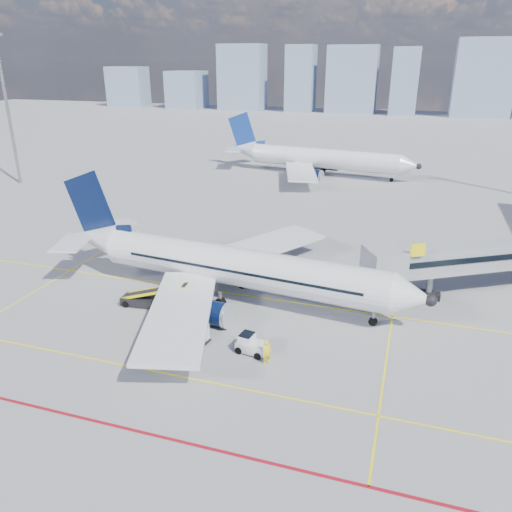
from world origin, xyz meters
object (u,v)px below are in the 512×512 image
(belt_loader, at_px, (147,299))
(main_aircraft, at_px, (225,265))
(cargo_dolly, at_px, (190,331))
(baggage_tug, at_px, (250,344))
(ramp_worker, at_px, (267,352))
(second_aircraft, at_px, (316,158))

(belt_loader, bearing_deg, main_aircraft, 29.99)
(main_aircraft, height_order, cargo_dolly, main_aircraft)
(main_aircraft, height_order, baggage_tug, main_aircraft)
(cargo_dolly, distance_m, ramp_worker, 6.94)
(second_aircraft, relative_size, cargo_dolly, 11.63)
(main_aircraft, xyz_separation_m, cargo_dolly, (0.31, -8.70, -2.27))
(baggage_tug, xyz_separation_m, cargo_dolly, (-5.15, 0.08, 0.19))
(main_aircraft, distance_m, ramp_worker, 12.38)
(baggage_tug, bearing_deg, cargo_dolly, -171.52)
(baggage_tug, bearing_deg, belt_loader, 167.70)
(baggage_tug, relative_size, ramp_worker, 1.25)
(main_aircraft, bearing_deg, belt_loader, -139.57)
(main_aircraft, bearing_deg, second_aircraft, 98.85)
(main_aircraft, xyz_separation_m, second_aircraft, (-2.74, 56.89, -0.00))
(belt_loader, bearing_deg, cargo_dolly, -39.45)
(cargo_dolly, distance_m, belt_loader, 7.86)
(belt_loader, relative_size, ramp_worker, 3.30)
(belt_loader, bearing_deg, second_aircraft, 82.49)
(cargo_dolly, xyz_separation_m, belt_loader, (-6.43, 4.52, -0.27))
(main_aircraft, relative_size, ramp_worker, 19.08)
(belt_loader, distance_m, ramp_worker, 14.44)
(baggage_tug, relative_size, belt_loader, 0.38)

